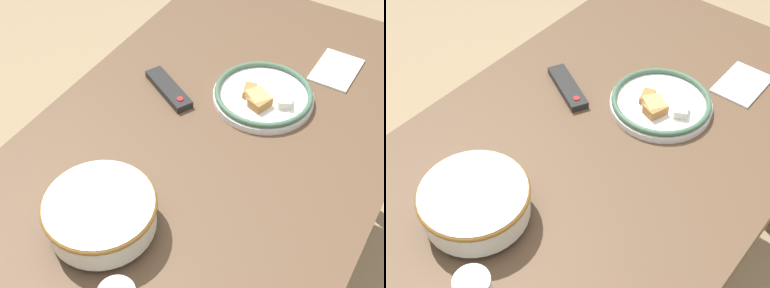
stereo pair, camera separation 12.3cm
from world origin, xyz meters
TOP-DOWN VIEW (x-y plane):
  - dining_table at (0.00, 0.00)m, footprint 1.56×0.84m
  - noodle_bowl at (-0.28, 0.07)m, footprint 0.24×0.24m
  - food_plate at (0.25, -0.05)m, footprint 0.26×0.26m
  - tv_remote at (0.16, 0.18)m, footprint 0.12×0.18m
  - folded_napkin at (0.47, -0.17)m, footprint 0.16×0.11m

SIDE VIEW (x-z plane):
  - dining_table at x=0.00m, z-range 0.30..1.06m
  - folded_napkin at x=0.47m, z-range 0.76..0.77m
  - tv_remote at x=0.16m, z-range 0.76..0.78m
  - food_plate at x=0.25m, z-range 0.75..0.80m
  - noodle_bowl at x=-0.28m, z-range 0.77..0.86m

